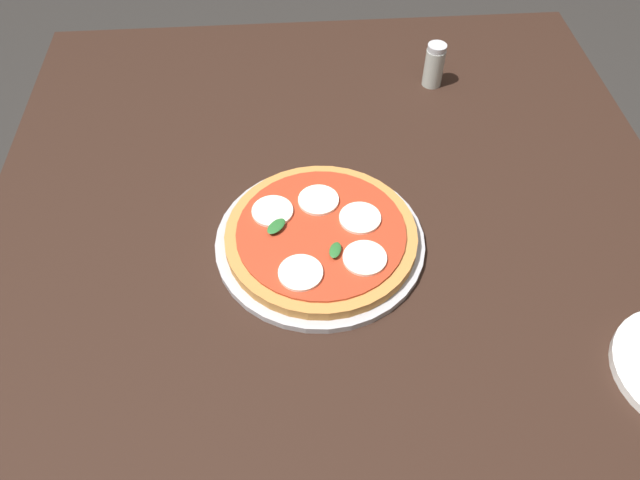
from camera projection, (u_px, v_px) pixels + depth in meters
ground_plane at (336, 472)px, 1.42m from camera, size 6.00×6.00×0.00m
dining_table at (345, 331)px, 0.93m from camera, size 1.54×1.15×0.72m
serving_tray at (320, 242)px, 0.94m from camera, size 0.33×0.33×0.01m
pizza at (321, 235)px, 0.92m from camera, size 0.30×0.30×0.03m
pepper_shaker at (434, 65)px, 1.18m from camera, size 0.04×0.04×0.09m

